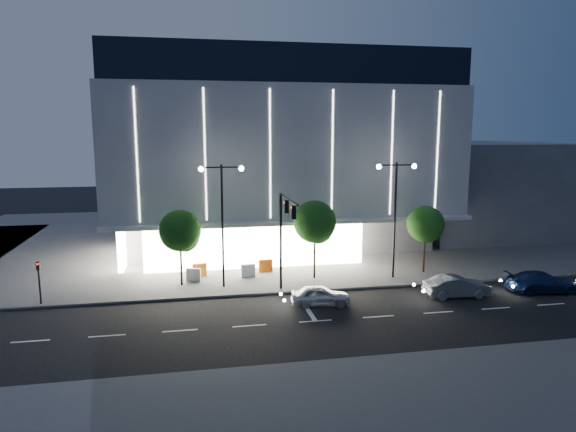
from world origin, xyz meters
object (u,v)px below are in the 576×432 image
(tree_mid, at_px, (315,224))
(tree_right, at_px, (426,226))
(ped_signal_far, at_px, (39,278))
(tree_left, at_px, (180,233))
(car_third, at_px, (542,282))
(barrier_a, at_px, (200,270))
(barrier_d, at_px, (248,271))
(traffic_mast, at_px, (285,225))
(car_lead, at_px, (320,296))
(street_lamp_west, at_px, (222,208))
(car_second, at_px, (457,286))
(barrier_b, at_px, (194,275))
(street_lamp_east, at_px, (395,203))
(barrier_c, at_px, (266,266))

(tree_mid, bearing_deg, tree_right, -0.00)
(ped_signal_far, height_order, tree_left, tree_left)
(car_third, height_order, barrier_a, car_third)
(tree_mid, distance_m, barrier_d, 6.33)
(traffic_mast, height_order, barrier_d, traffic_mast)
(car_lead, distance_m, barrier_d, 8.05)
(street_lamp_west, distance_m, car_second, 17.22)
(ped_signal_far, xyz_separation_m, car_lead, (18.00, -3.30, -1.23))
(street_lamp_west, distance_m, barrier_a, 6.38)
(car_lead, bearing_deg, barrier_b, 58.86)
(ped_signal_far, distance_m, barrier_a, 11.39)
(street_lamp_west, bearing_deg, street_lamp_east, 0.00)
(tree_left, height_order, barrier_c, tree_left)
(traffic_mast, relative_size, tree_right, 1.28)
(street_lamp_west, relative_size, street_lamp_east, 1.00)
(street_lamp_west, relative_size, barrier_d, 8.18)
(tree_mid, relative_size, car_third, 1.23)
(traffic_mast, bearing_deg, tree_right, 17.02)
(tree_left, xyz_separation_m, tree_mid, (10.00, 0.00, 0.30))
(street_lamp_east, relative_size, barrier_b, 8.18)
(street_lamp_west, height_order, tree_right, street_lamp_west)
(street_lamp_west, height_order, barrier_b, street_lamp_west)
(barrier_c, bearing_deg, street_lamp_east, -22.30)
(street_lamp_west, relative_size, barrier_a, 8.18)
(car_third, distance_m, barrier_c, 20.40)
(street_lamp_east, height_order, barrier_d, street_lamp_east)
(car_second, distance_m, barrier_c, 14.65)
(car_third, height_order, barrier_c, car_third)
(ped_signal_far, distance_m, car_lead, 18.34)
(tree_mid, relative_size, barrier_d, 5.59)
(street_lamp_west, distance_m, barrier_b, 5.98)
(traffic_mast, relative_size, tree_mid, 1.15)
(tree_left, height_order, barrier_d, tree_left)
(tree_left, distance_m, barrier_d, 6.15)
(ped_signal_far, height_order, barrier_b, ped_signal_far)
(street_lamp_west, bearing_deg, traffic_mast, -33.65)
(car_lead, bearing_deg, barrier_a, 51.72)
(traffic_mast, distance_m, tree_right, 12.63)
(tree_mid, height_order, car_lead, tree_mid)
(traffic_mast, distance_m, car_second, 12.63)
(tree_right, height_order, barrier_b, tree_right)
(car_lead, relative_size, barrier_c, 3.52)
(street_lamp_west, distance_m, tree_mid, 7.28)
(barrier_b, bearing_deg, barrier_a, 89.53)
(street_lamp_east, height_order, tree_left, street_lamp_east)
(tree_left, bearing_deg, street_lamp_east, -3.65)
(street_lamp_east, distance_m, tree_right, 3.81)
(traffic_mast, relative_size, street_lamp_west, 0.79)
(street_lamp_east, height_order, barrier_b, street_lamp_east)
(tree_left, bearing_deg, traffic_mast, -27.84)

